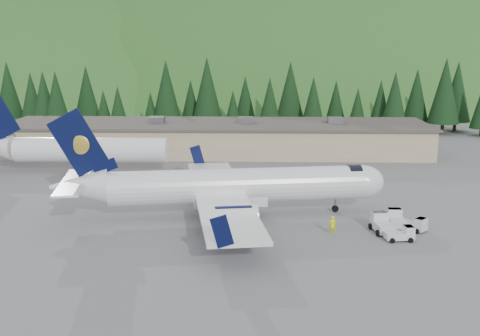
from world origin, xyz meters
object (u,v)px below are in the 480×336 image
object	(u,v)px
baggage_tug_a	(402,234)
terminal_building	(216,137)
baggage_tug_b	(415,225)
ramp_worker	(332,225)
baggage_tug_d	(396,219)
baggage_tug_c	(382,224)
second_airliner	(71,149)
airliner	(229,187)

from	to	relation	value
baggage_tug_a	terminal_building	xyz separation A→B (m)	(-20.74, 45.99, 1.99)
baggage_tug_b	ramp_worker	size ratio (longest dim) A/B	1.56
baggage_tug_d	ramp_worker	bearing A→B (deg)	112.89
baggage_tug_a	baggage_tug_c	size ratio (longest dim) A/B	0.78
second_airliner	baggage_tug_b	size ratio (longest dim) A/B	9.44
airliner	baggage_tug_c	distance (m)	16.41
airliner	baggage_tug_b	world-z (taller)	airliner
ramp_worker	baggage_tug_d	bearing A→B (deg)	-158.18
baggage_tug_a	terminal_building	distance (m)	50.49
second_airliner	airliner	bearing A→B (deg)	-42.86
airliner	baggage_tug_b	distance (m)	19.49
terminal_building	baggage_tug_d	world-z (taller)	terminal_building
airliner	baggage_tug_d	size ratio (longest dim) A/B	11.56
baggage_tug_b	ramp_worker	distance (m)	8.41
baggage_tug_a	ramp_worker	xyz separation A→B (m)	(-6.35, 1.72, 0.30)
baggage_tug_d	ramp_worker	world-z (taller)	ramp_worker
baggage_tug_b	baggage_tug_d	xyz separation A→B (m)	(-1.52, 1.54, 0.10)
baggage_tug_c	terminal_building	distance (m)	47.39
baggage_tug_a	baggage_tug_d	xyz separation A→B (m)	(0.43, 4.57, 0.11)
ramp_worker	baggage_tug_a	bearing A→B (deg)	163.85
airliner	baggage_tug_c	world-z (taller)	airliner
terminal_building	baggage_tug_b	bearing A→B (deg)	-62.15
terminal_building	baggage_tug_c	bearing A→B (deg)	-65.79
baggage_tug_b	baggage_tug_d	bearing A→B (deg)	177.00
airliner	baggage_tug_b	bearing A→B (deg)	-23.47
second_airliner	baggage_tug_d	xyz separation A→B (m)	(41.09, -25.42, -2.58)
second_airliner	baggage_tug_d	world-z (taller)	second_airliner
baggage_tug_c	terminal_building	xyz separation A→B (m)	(-19.42, 43.19, 1.82)
second_airliner	baggage_tug_c	world-z (taller)	second_airliner
airliner	baggage_tug_d	world-z (taller)	airliner
baggage_tug_a	ramp_worker	world-z (taller)	ramp_worker
baggage_tug_d	terminal_building	bearing A→B (deg)	27.17
baggage_tug_c	airliner	bearing A→B (deg)	63.69
terminal_building	ramp_worker	bearing A→B (deg)	-71.99
airliner	baggage_tug_a	distance (m)	18.68
baggage_tug_c	ramp_worker	xyz separation A→B (m)	(-5.02, -1.08, 0.13)
airliner	terminal_building	world-z (taller)	airliner
airliner	baggage_tug_d	xyz separation A→B (m)	(17.20, -3.25, -2.44)
airliner	ramp_worker	size ratio (longest dim) A/B	19.28
baggage_tug_c	baggage_tug_d	xyz separation A→B (m)	(1.76, 1.77, -0.06)
airliner	baggage_tug_a	size ratio (longest dim) A/B	12.97
baggage_tug_b	terminal_building	bearing A→B (deg)	160.11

